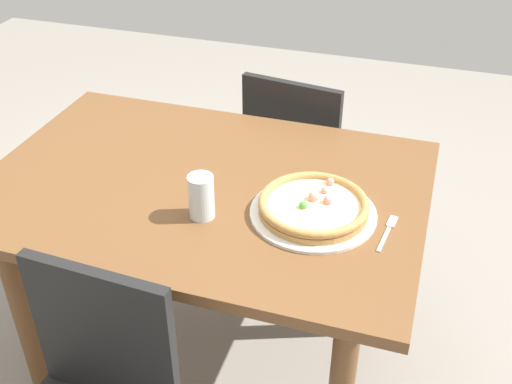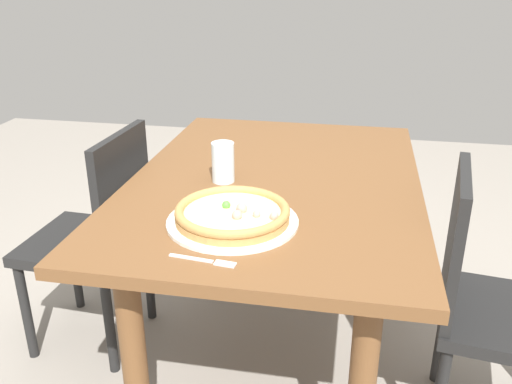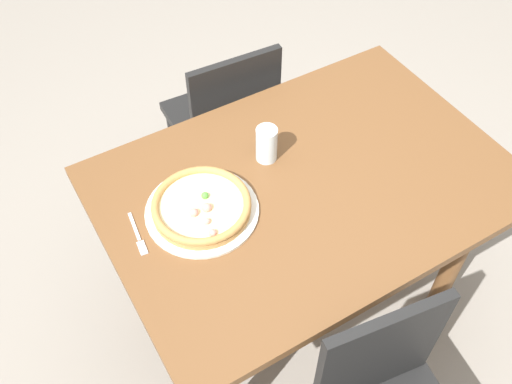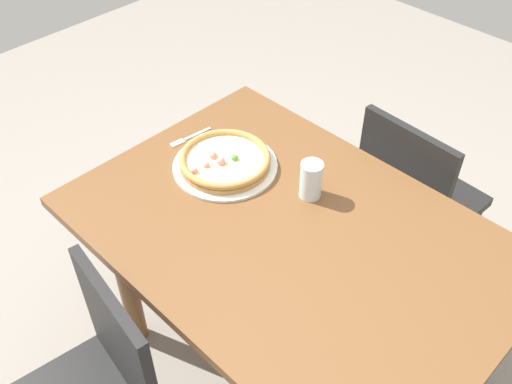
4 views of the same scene
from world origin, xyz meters
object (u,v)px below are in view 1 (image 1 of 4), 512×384
(chair_far, at_px, (300,162))
(fork, at_px, (388,230))
(plate, at_px, (313,213))
(drinking_glass, at_px, (201,197))
(pizza, at_px, (314,206))
(dining_table, at_px, (205,213))

(chair_far, bearing_deg, fork, -52.48)
(plate, distance_m, fork, 0.21)
(fork, xyz_separation_m, drinking_glass, (-0.50, -0.09, 0.06))
(plate, relative_size, fork, 2.11)
(pizza, relative_size, fork, 1.84)
(chair_far, relative_size, drinking_glass, 6.83)
(plate, bearing_deg, pizza, 76.91)
(plate, height_order, drinking_glass, drinking_glass)
(pizza, height_order, fork, pizza)
(chair_far, height_order, plate, chair_far)
(chair_far, xyz_separation_m, drinking_glass, (-0.08, -0.82, 0.35))
(chair_far, bearing_deg, dining_table, -93.64)
(dining_table, height_order, drinking_glass, drinking_glass)
(chair_far, xyz_separation_m, pizza, (0.21, -0.73, 0.32))
(dining_table, distance_m, chair_far, 0.70)
(plate, xyz_separation_m, drinking_glass, (-0.29, -0.10, 0.06))
(dining_table, distance_m, pizza, 0.38)
(chair_far, distance_m, drinking_glass, 0.90)
(chair_far, distance_m, pizza, 0.82)
(drinking_glass, bearing_deg, plate, 18.44)
(plate, xyz_separation_m, fork, (0.21, -0.01, -0.00))
(chair_far, bearing_deg, drinking_glass, -87.36)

